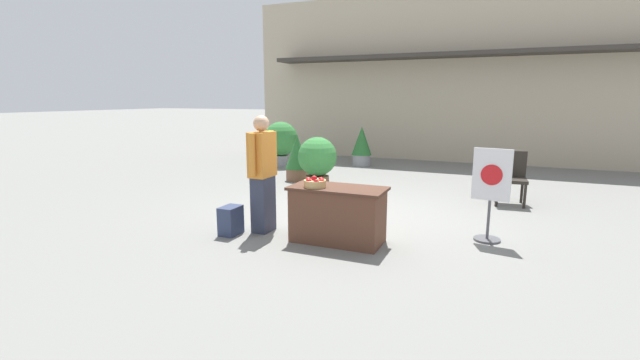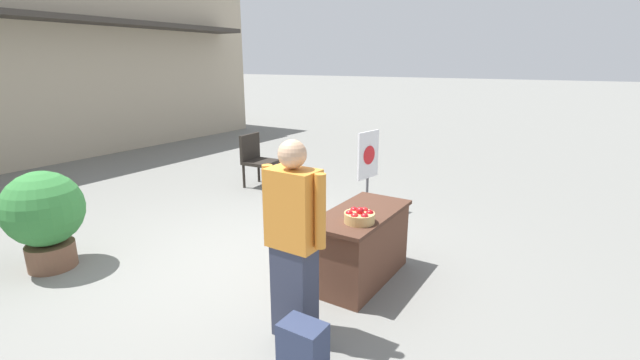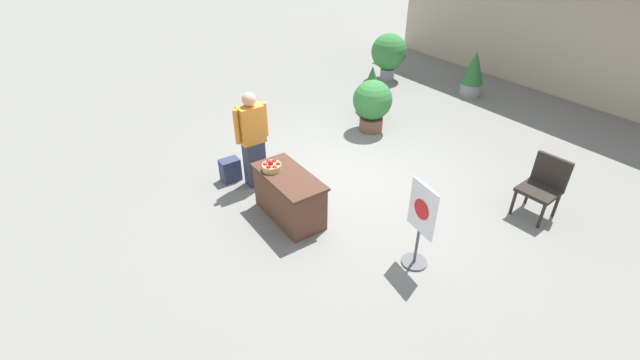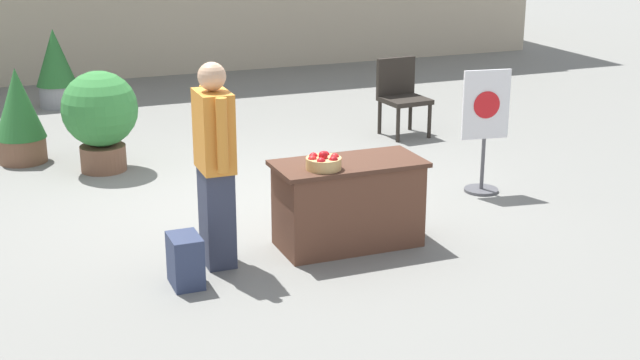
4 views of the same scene
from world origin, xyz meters
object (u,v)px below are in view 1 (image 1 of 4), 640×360
(apple_basket, at_px, (315,183))
(patio_chair, at_px, (511,174))
(potted_plant_far_right, at_px, (317,159))
(backpack, at_px, (231,220))
(potted_plant_far_left, at_px, (362,145))
(potted_plant_near_left, at_px, (297,157))
(display_table, at_px, (338,214))
(person_visitor, at_px, (262,173))
(potted_plant_near_right, at_px, (281,140))
(poster_board, at_px, (490,193))

(apple_basket, height_order, patio_chair, patio_chair)
(patio_chair, relative_size, potted_plant_far_right, 0.87)
(backpack, height_order, potted_plant_far_left, potted_plant_far_left)
(potted_plant_near_left, xyz_separation_m, potted_plant_far_left, (0.71, 2.84, 0.03))
(backpack, relative_size, potted_plant_far_left, 0.36)
(display_table, height_order, person_visitor, person_visitor)
(backpack, xyz_separation_m, potted_plant_near_left, (-0.95, 4.14, 0.36))
(potted_plant_near_right, height_order, potted_plant_far_left, potted_plant_near_right)
(backpack, bearing_deg, potted_plant_near_left, 102.87)
(potted_plant_near_right, xyz_separation_m, potted_plant_near_left, (1.45, -1.86, -0.20))
(backpack, height_order, potted_plant_near_left, potted_plant_near_left)
(backpack, bearing_deg, potted_plant_far_left, 91.93)
(apple_basket, bearing_deg, patio_chair, 54.32)
(person_visitor, height_order, potted_plant_near_right, person_visitor)
(person_visitor, distance_m, poster_board, 3.23)
(person_visitor, bearing_deg, apple_basket, -8.10)
(poster_board, xyz_separation_m, potted_plant_near_right, (-5.87, 4.82, 0.09))
(apple_basket, xyz_separation_m, patio_chair, (2.49, 3.47, -0.28))
(patio_chair, xyz_separation_m, potted_plant_near_right, (-6.15, 2.34, 0.21))
(display_table, height_order, apple_basket, apple_basket)
(poster_board, relative_size, potted_plant_near_left, 1.16)
(person_visitor, distance_m, backpack, 0.83)
(display_table, relative_size, person_visitor, 0.76)
(person_visitor, height_order, potted_plant_far_right, person_visitor)
(person_visitor, distance_m, potted_plant_near_left, 4.04)
(person_visitor, bearing_deg, potted_plant_near_right, 116.58)
(display_table, xyz_separation_m, backpack, (-1.55, -0.32, -0.18))
(backpack, xyz_separation_m, potted_plant_far_left, (-0.24, 6.98, 0.39))
(backpack, xyz_separation_m, potted_plant_near_right, (-2.39, 6.00, 0.56))
(potted_plant_near_left, bearing_deg, display_table, -56.84)
(display_table, height_order, potted_plant_far_right, potted_plant_far_right)
(person_visitor, xyz_separation_m, potted_plant_far_left, (-0.60, 6.65, -0.28))
(apple_basket, bearing_deg, person_visitor, 171.20)
(backpack, distance_m, poster_board, 3.70)
(display_table, bearing_deg, poster_board, 24.32)
(poster_board, relative_size, potted_plant_far_left, 1.12)
(person_visitor, xyz_separation_m, patio_chair, (3.40, 3.33, -0.33))
(backpack, xyz_separation_m, potted_plant_far_right, (-0.12, 3.45, 0.44))
(backpack, height_order, patio_chair, patio_chair)
(display_table, xyz_separation_m, poster_board, (1.92, 0.87, 0.29))
(apple_basket, xyz_separation_m, potted_plant_far_left, (-1.50, 6.79, -0.24))
(apple_basket, height_order, person_visitor, person_visitor)
(poster_board, distance_m, patio_chair, 2.50)
(person_visitor, distance_m, patio_chair, 4.77)
(person_visitor, relative_size, patio_chair, 1.74)
(backpack, xyz_separation_m, poster_board, (3.47, 1.18, 0.48))
(apple_basket, xyz_separation_m, potted_plant_near_right, (-3.66, 5.81, -0.07))
(display_table, relative_size, backpack, 3.13)
(display_table, bearing_deg, person_visitor, 179.30)
(potted_plant_near_left, distance_m, potted_plant_far_right, 1.08)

